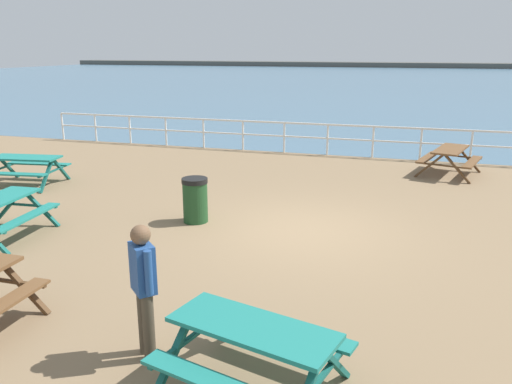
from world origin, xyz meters
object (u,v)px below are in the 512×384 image
at_px(picnic_table_seaward, 450,155).
at_px(picnic_table_corner, 26,164).
at_px(visitor, 144,283).
at_px(litter_bin, 195,200).
at_px(picnic_table_near_right, 253,341).

relative_size(picnic_table_seaward, picnic_table_corner, 1.06).
xyz_separation_m(picnic_table_seaward, picnic_table_corner, (-10.93, -4.57, 0.00)).
bearing_deg(picnic_table_seaward, picnic_table_corner, 127.68).
xyz_separation_m(visitor, litter_bin, (-1.44, 4.74, -0.47)).
relative_size(picnic_table_near_right, litter_bin, 2.22).
height_order(picnic_table_seaward, visitor, visitor).
bearing_deg(picnic_table_near_right, picnic_table_corner, 156.60).
bearing_deg(picnic_table_corner, picnic_table_near_right, -46.22).
bearing_deg(picnic_table_near_right, picnic_table_seaward, 91.24).
relative_size(picnic_table_near_right, picnic_table_seaward, 0.99).
height_order(picnic_table_near_right, litter_bin, litter_bin).
xyz_separation_m(picnic_table_corner, litter_bin, (5.56, -1.48, -0.10)).
distance_m(picnic_table_near_right, picnic_table_corner, 10.59).
bearing_deg(picnic_table_seaward, litter_bin, 153.39).
xyz_separation_m(picnic_table_near_right, litter_bin, (-2.83, 4.98, -0.10)).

